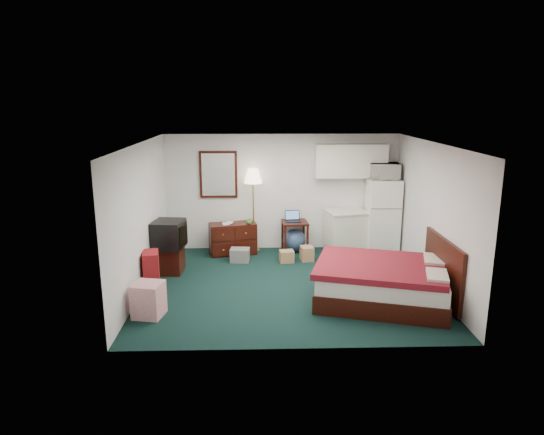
{
  "coord_description": "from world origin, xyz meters",
  "views": [
    {
      "loc": [
        -0.52,
        -8.05,
        3.21
      ],
      "look_at": [
        -0.27,
        0.2,
        1.19
      ],
      "focal_mm": 32.0,
      "sensor_mm": 36.0,
      "label": 1
    }
  ],
  "objects_px": {
    "dresser": "(233,239)",
    "desk": "(295,237)",
    "kitchen_counter": "(346,232)",
    "tv_stand": "(169,259)",
    "suitcase": "(151,271)",
    "bed": "(382,283)",
    "fridge": "(382,216)",
    "floor_lamp": "(253,210)"
  },
  "relations": [
    {
      "from": "kitchen_counter",
      "to": "suitcase",
      "type": "relative_size",
      "value": 1.27
    },
    {
      "from": "dresser",
      "to": "floor_lamp",
      "type": "distance_m",
      "value": 0.74
    },
    {
      "from": "tv_stand",
      "to": "suitcase",
      "type": "xyz_separation_m",
      "value": [
        -0.15,
        -0.89,
        0.09
      ]
    },
    {
      "from": "dresser",
      "to": "tv_stand",
      "type": "distance_m",
      "value": 1.59
    },
    {
      "from": "kitchen_counter",
      "to": "suitcase",
      "type": "bearing_deg",
      "value": -163.7
    },
    {
      "from": "suitcase",
      "to": "tv_stand",
      "type": "bearing_deg",
      "value": 69.75
    },
    {
      "from": "kitchen_counter",
      "to": "tv_stand",
      "type": "distance_m",
      "value": 3.77
    },
    {
      "from": "desk",
      "to": "suitcase",
      "type": "distance_m",
      "value": 3.34
    },
    {
      "from": "fridge",
      "to": "tv_stand",
      "type": "height_order",
      "value": "fridge"
    },
    {
      "from": "dresser",
      "to": "bed",
      "type": "xyz_separation_m",
      "value": [
        2.53,
        -2.61,
        -0.01
      ]
    },
    {
      "from": "dresser",
      "to": "desk",
      "type": "bearing_deg",
      "value": -9.08
    },
    {
      "from": "desk",
      "to": "bed",
      "type": "height_order",
      "value": "desk"
    },
    {
      "from": "bed",
      "to": "fridge",
      "type": "bearing_deg",
      "value": 92.29
    },
    {
      "from": "tv_stand",
      "to": "floor_lamp",
      "type": "bearing_deg",
      "value": 42.18
    },
    {
      "from": "dresser",
      "to": "desk",
      "type": "distance_m",
      "value": 1.33
    },
    {
      "from": "bed",
      "to": "suitcase",
      "type": "xyz_separation_m",
      "value": [
        -3.83,
        0.62,
        0.02
      ]
    },
    {
      "from": "dresser",
      "to": "suitcase",
      "type": "relative_size",
      "value": 1.42
    },
    {
      "from": "desk",
      "to": "bed",
      "type": "relative_size",
      "value": 0.34
    },
    {
      "from": "floor_lamp",
      "to": "dresser",
      "type": "bearing_deg",
      "value": -155.79
    },
    {
      "from": "tv_stand",
      "to": "desk",
      "type": "bearing_deg",
      "value": 28.42
    },
    {
      "from": "desk",
      "to": "suitcase",
      "type": "height_order",
      "value": "suitcase"
    },
    {
      "from": "desk",
      "to": "bed",
      "type": "xyz_separation_m",
      "value": [
        1.21,
        -2.68,
        -0.02
      ]
    },
    {
      "from": "kitchen_counter",
      "to": "tv_stand",
      "type": "relative_size",
      "value": 1.61
    },
    {
      "from": "bed",
      "to": "suitcase",
      "type": "relative_size",
      "value": 2.93
    },
    {
      "from": "kitchen_counter",
      "to": "floor_lamp",
      "type": "bearing_deg",
      "value": 163.56
    },
    {
      "from": "kitchen_counter",
      "to": "desk",
      "type": "bearing_deg",
      "value": 166.55
    },
    {
      "from": "kitchen_counter",
      "to": "fridge",
      "type": "relative_size",
      "value": 0.55
    },
    {
      "from": "fridge",
      "to": "suitcase",
      "type": "xyz_separation_m",
      "value": [
        -4.48,
        -2.01,
        -0.45
      ]
    },
    {
      "from": "desk",
      "to": "kitchen_counter",
      "type": "relative_size",
      "value": 0.78
    },
    {
      "from": "dresser",
      "to": "floor_lamp",
      "type": "bearing_deg",
      "value": 11.77
    },
    {
      "from": "floor_lamp",
      "to": "bed",
      "type": "xyz_separation_m",
      "value": [
        2.09,
        -2.8,
        -0.58
      ]
    },
    {
      "from": "fridge",
      "to": "tv_stand",
      "type": "xyz_separation_m",
      "value": [
        -4.33,
        -1.13,
        -0.55
      ]
    },
    {
      "from": "dresser",
      "to": "tv_stand",
      "type": "xyz_separation_m",
      "value": [
        -1.15,
        -1.1,
        -0.08
      ]
    },
    {
      "from": "dresser",
      "to": "suitcase",
      "type": "xyz_separation_m",
      "value": [
        -1.3,
        -1.99,
        0.01
      ]
    },
    {
      "from": "bed",
      "to": "kitchen_counter",
      "type": "bearing_deg",
      "value": 108.41
    },
    {
      "from": "bed",
      "to": "tv_stand",
      "type": "xyz_separation_m",
      "value": [
        -3.69,
        1.51,
        -0.07
      ]
    },
    {
      "from": "fridge",
      "to": "floor_lamp",
      "type": "bearing_deg",
      "value": 178.13
    },
    {
      "from": "desk",
      "to": "tv_stand",
      "type": "bearing_deg",
      "value": -159.0
    },
    {
      "from": "floor_lamp",
      "to": "bed",
      "type": "distance_m",
      "value": 3.55
    },
    {
      "from": "floor_lamp",
      "to": "fridge",
      "type": "height_order",
      "value": "floor_lamp"
    },
    {
      "from": "dresser",
      "to": "tv_stand",
      "type": "relative_size",
      "value": 1.8
    },
    {
      "from": "kitchen_counter",
      "to": "tv_stand",
      "type": "height_order",
      "value": "kitchen_counter"
    }
  ]
}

